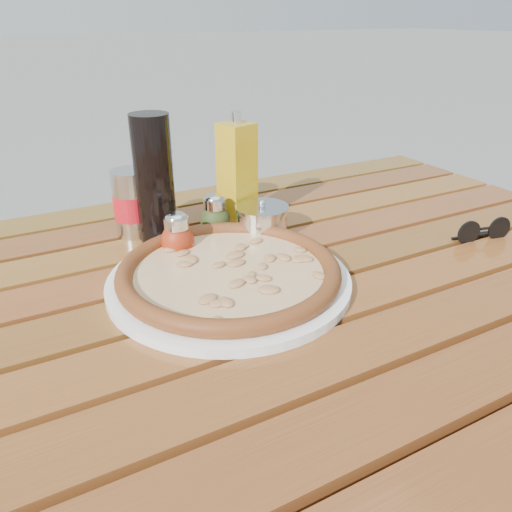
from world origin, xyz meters
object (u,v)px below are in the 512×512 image
pepper_shaker (177,237)px  oregano_shaker (215,216)px  plate (229,280)px  pizza (229,271)px  soda_can (132,204)px  sunglasses (483,231)px  parmesan_tin (262,221)px  dark_bottle (154,180)px  table (262,320)px  olive_oil_cruet (237,174)px

pepper_shaker → oregano_shaker: 0.11m
plate → pizza: 0.02m
plate → oregano_shaker: size_ratio=4.39×
plate → soda_can: size_ratio=3.00×
sunglasses → pepper_shaker: bearing=171.3°
pepper_shaker → oregano_shaker: size_ratio=1.00×
pepper_shaker → soda_can: soda_can is taller
oregano_shaker → soda_can: bearing=148.6°
oregano_shaker → sunglasses: oregano_shaker is taller
pepper_shaker → parmesan_tin: size_ratio=0.70×
pepper_shaker → sunglasses: pepper_shaker is taller
pepper_shaker → sunglasses: size_ratio=0.74×
pepper_shaker → oregano_shaker: bearing=30.5°
pepper_shaker → sunglasses: (0.50, -0.19, -0.02)m
pizza → soda_can: size_ratio=3.60×
oregano_shaker → dark_bottle: dark_bottle is taller
table → plate: plate is taller
plate → parmesan_tin: (0.13, 0.13, 0.02)m
pepper_shaker → parmesan_tin: pepper_shaker is taller
dark_bottle → sunglasses: bearing=-28.7°
oregano_shaker → dark_bottle: size_ratio=0.37×
oregano_shaker → dark_bottle: bearing=158.6°
table → soda_can: bearing=115.1°
pizza → olive_oil_cruet: size_ratio=2.06×
pepper_shaker → soda_can: 0.14m
oregano_shaker → dark_bottle: 0.12m
oregano_shaker → table: bearing=-91.4°
pizza → sunglasses: size_ratio=3.88×
pepper_shaker → olive_oil_cruet: (0.15, 0.09, 0.06)m
pepper_shaker → soda_can: bearing=105.0°
parmesan_tin → olive_oil_cruet: bearing=95.6°
plate → pepper_shaker: 0.13m
pepper_shaker → dark_bottle: (-0.00, 0.09, 0.07)m
sunglasses → soda_can: bearing=161.1°
plate → soda_can: soda_can is taller
soda_can → plate: bearing=-74.5°
table → olive_oil_cruet: size_ratio=6.67×
plate → pepper_shaker: bearing=106.1°
table → pepper_shaker: pepper_shaker is taller
olive_oil_cruet → sunglasses: olive_oil_cruet is taller
oregano_shaker → sunglasses: 0.48m
table → pizza: bearing=171.5°
dark_bottle → soda_can: dark_bottle is taller
pepper_shaker → parmesan_tin: 0.16m
table → olive_oil_cruet: bearing=72.8°
dark_bottle → parmesan_tin: bearing=-26.1°
soda_can → oregano_shaker: bearing=-31.4°
olive_oil_cruet → sunglasses: bearing=-38.4°
table → olive_oil_cruet: (0.07, 0.22, 0.17)m
oregano_shaker → soda_can: soda_can is taller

